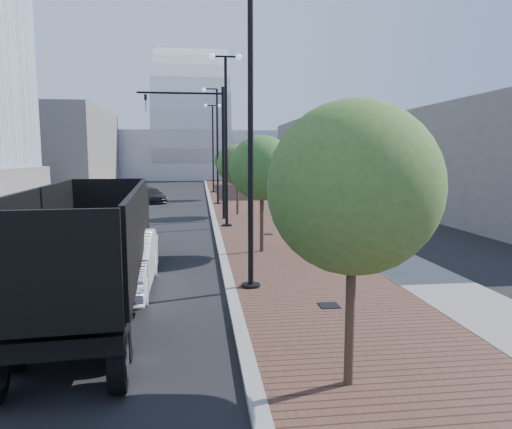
{
  "coord_description": "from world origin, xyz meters",
  "views": [
    {
      "loc": [
        -0.85,
        -3.18,
        3.94
      ],
      "look_at": [
        1.0,
        12.0,
        2.0
      ],
      "focal_mm": 32.53,
      "sensor_mm": 36.0,
      "label": 1
    }
  ],
  "objects": [
    {
      "name": "sidewalk",
      "position": [
        3.5,
        40.0,
        0.06
      ],
      "size": [
        7.0,
        140.0,
        0.12
      ],
      "primitive_type": "cube",
      "color": "#4C2D23",
      "rests_on": "ground"
    },
    {
      "name": "concrete_strip",
      "position": [
        6.2,
        40.0,
        0.07
      ],
      "size": [
        2.4,
        140.0,
        0.13
      ],
      "primitive_type": "cube",
      "color": "slate",
      "rests_on": "ground"
    },
    {
      "name": "curb",
      "position": [
        0.0,
        40.0,
        0.07
      ],
      "size": [
        0.3,
        140.0,
        0.14
      ],
      "primitive_type": "cube",
      "color": "gray",
      "rests_on": "ground"
    },
    {
      "name": "west_sidewalk",
      "position": [
        -13.0,
        40.0,
        0.06
      ],
      "size": [
        4.0,
        140.0,
        0.12
      ],
      "primitive_type": "cube",
      "color": "slate",
      "rests_on": "ground"
    },
    {
      "name": "dump_truck",
      "position": [
        -3.78,
        11.8,
        1.34
      ],
      "size": [
        3.3,
        13.46,
        3.19
      ],
      "rotation": [
        0.0,
        0.0,
        0.08
      ],
      "color": "black",
      "rests_on": "ground"
    },
    {
      "name": "white_sedan",
      "position": [
        -3.16,
        10.44,
        0.85
      ],
      "size": [
        1.89,
        5.18,
        1.7
      ],
      "primitive_type": "imported",
      "rotation": [
        0.0,
        0.0,
        0.02
      ],
      "color": "white",
      "rests_on": "ground"
    },
    {
      "name": "dark_car_mid",
      "position": [
        -7.22,
        24.02,
        0.65
      ],
      "size": [
        3.19,
        5.08,
        1.31
      ],
      "primitive_type": "imported",
      "rotation": [
        0.0,
        0.0,
        -0.23
      ],
      "color": "black",
      "rests_on": "ground"
    },
    {
      "name": "dark_car_far",
      "position": [
        -4.91,
        36.72,
        0.61
      ],
      "size": [
        3.16,
        4.52,
        1.21
      ],
      "primitive_type": "imported",
      "rotation": [
        0.0,
        0.0,
        0.39
      ],
      "color": "black",
      "rests_on": "ground"
    },
    {
      "name": "pedestrian",
      "position": [
        5.96,
        16.53,
        0.78
      ],
      "size": [
        0.68,
        0.58,
        1.57
      ],
      "primitive_type": "imported",
      "rotation": [
        0.0,
        0.0,
        2.71
      ],
      "color": "black",
      "rests_on": "ground"
    },
    {
      "name": "streetlight_1",
      "position": [
        0.49,
        10.0,
        4.34
      ],
      "size": [
        1.44,
        0.56,
        9.21
      ],
      "color": "black",
      "rests_on": "ground"
    },
    {
      "name": "streetlight_2",
      "position": [
        0.6,
        22.0,
        4.82
      ],
      "size": [
        1.72,
        0.56,
        9.28
      ],
      "color": "black",
      "rests_on": "ground"
    },
    {
      "name": "streetlight_3",
      "position": [
        0.49,
        34.0,
        4.34
      ],
      "size": [
        1.44,
        0.56,
        9.21
      ],
      "color": "black",
      "rests_on": "ground"
    },
    {
      "name": "streetlight_4",
      "position": [
        0.6,
        46.0,
        4.82
      ],
      "size": [
        1.72,
        0.56,
        9.28
      ],
      "color": "black",
      "rests_on": "ground"
    },
    {
      "name": "traffic_mast",
      "position": [
        -0.3,
        25.0,
        4.98
      ],
      "size": [
        5.09,
        0.2,
        8.0
      ],
      "color": "black",
      "rests_on": "ground"
    },
    {
      "name": "tree_0",
      "position": [
        1.65,
        4.02,
        3.42
      ],
      "size": [
        2.81,
        2.81,
        4.84
      ],
      "color": "#382619",
      "rests_on": "ground"
    },
    {
      "name": "tree_1",
      "position": [
        1.65,
        15.02,
        3.45
      ],
      "size": [
        2.59,
        2.57,
        4.75
      ],
      "color": "#382619",
      "rests_on": "ground"
    },
    {
      "name": "tree_2",
      "position": [
        1.65,
        27.02,
        3.36
      ],
      "size": [
        2.65,
        2.64,
        4.69
      ],
      "color": "#382619",
      "rests_on": "ground"
    },
    {
      "name": "tree_3",
      "position": [
        1.65,
        39.02,
        3.49
      ],
      "size": [
        2.25,
        2.18,
        4.6
      ],
      "color": "#382619",
      "rests_on": "ground"
    },
    {
      "name": "convention_center",
      "position": [
        -2.0,
        85.0,
        6.0
      ],
      "size": [
        50.0,
        30.0,
        50.0
      ],
      "color": "#A9AEB3",
      "rests_on": "ground"
    },
    {
      "name": "commercial_block_nw",
      "position": [
        -20.0,
        60.0,
        5.0
      ],
      "size": [
        14.0,
        20.0,
        10.0
      ],
      "primitive_type": "cube",
      "color": "slate",
      "rests_on": "ground"
    },
    {
      "name": "commercial_block_ne",
      "position": [
        16.0,
        50.0,
        4.0
      ],
      "size": [
        12.0,
        22.0,
        8.0
      ],
      "primitive_type": "cube",
      "color": "slate",
      "rests_on": "ground"
    },
    {
      "name": "utility_cover_1",
      "position": [
        2.4,
        8.0,
        0.13
      ],
      "size": [
        0.5,
        0.5,
        0.02
      ],
      "primitive_type": "cube",
      "color": "black",
      "rests_on": "sidewalk"
    },
    {
      "name": "utility_cover_2",
      "position": [
        2.4,
        19.0,
        0.13
      ],
      "size": [
        0.5,
        0.5,
        0.02
      ],
      "primitive_type": "cube",
      "color": "black",
      "rests_on": "sidewalk"
    }
  ]
}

